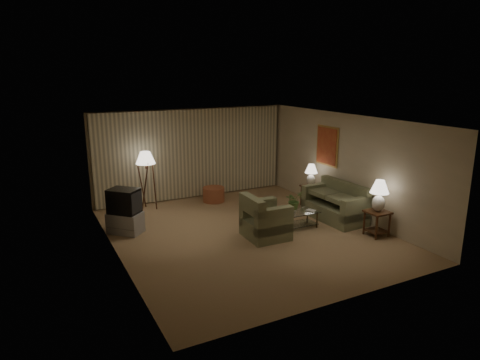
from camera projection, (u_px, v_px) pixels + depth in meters
name	position (u px, v px, depth m)	size (l,w,h in m)	color
ground	(246.00, 233.00, 10.24)	(7.00, 7.00, 0.00)	tan
room_shell	(220.00, 151.00, 11.12)	(6.04, 7.02, 2.72)	#BDB091
sofa	(334.00, 205.00, 11.08)	(1.77, 0.96, 0.77)	#7A7B56
armchair	(266.00, 221.00, 9.87)	(1.02, 0.97, 0.81)	#7A7B56
side_table_near	(377.00, 219.00, 9.98)	(0.50, 0.50, 0.60)	#32180D
side_table_far	(310.00, 192.00, 12.22)	(0.49, 0.41, 0.60)	#32180D
table_lamp_near	(379.00, 193.00, 9.82)	(0.43, 0.43, 0.74)	silver
table_lamp_far	(311.00, 173.00, 12.08)	(0.36, 0.36, 0.62)	silver
coffee_table	(298.00, 217.00, 10.49)	(0.98, 0.53, 0.41)	silver
tv_cabinet	(125.00, 223.00, 10.19)	(0.89, 0.90, 0.50)	#9B9B9E
crt_tv	(124.00, 201.00, 10.06)	(0.82, 0.83, 0.58)	black
floor_lamp	(147.00, 180.00, 11.77)	(0.53, 0.53, 1.64)	#32180D
ottoman	(214.00, 194.00, 12.66)	(0.64, 0.64, 0.43)	#9F4B35
vase	(294.00, 210.00, 10.37)	(0.15, 0.15, 0.15)	white
flowers	(294.00, 198.00, 10.29)	(0.40, 0.35, 0.45)	#557E38
book	(309.00, 211.00, 10.48)	(0.17, 0.23, 0.02)	olive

